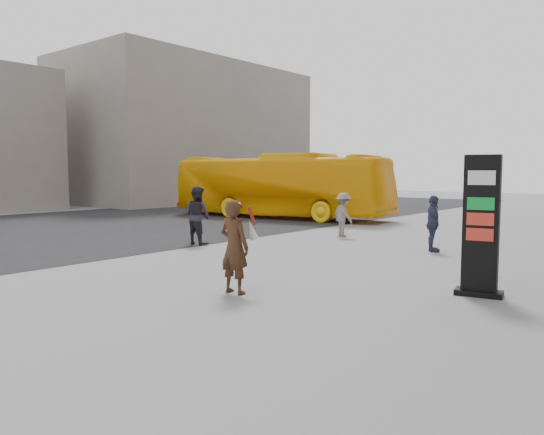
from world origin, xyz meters
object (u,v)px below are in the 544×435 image
Objects in this scene: info_pylon at (481,226)px; bus at (279,186)px; woman at (235,246)px; pedestrian_c at (433,224)px; pedestrian_b at (343,215)px; pedestrian_a at (197,215)px.

bus is at bearing 130.81° from info_pylon.
pedestrian_c is (0.80, 7.17, -0.10)m from woman.
pedestrian_a is at bearing 89.62° from pedestrian_b.
bus is at bearing -7.37° from pedestrian_b.
woman is 1.09× the size of pedestrian_c.
pedestrian_b is at bearing 38.88° from pedestrian_c.
bus reaches higher than woman.
woman is 0.97× the size of pedestrian_a.
info_pylon is 1.69× the size of pedestrian_b.
info_pylon is 5.31m from pedestrian_c.
pedestrian_b is (6.28, -4.37, -0.78)m from bus.
woman reaches higher than pedestrian_c.
info_pylon is 0.23× the size of bus.
info_pylon is at bearing 165.03° from pedestrian_b.
info_pylon reaches higher than pedestrian_c.
info_pylon reaches higher than pedestrian_a.
bus is 6.18× the size of pedestrian_a.
info_pylon is 9.03m from pedestrian_a.
bus reaches higher than pedestrian_b.
bus reaches higher than info_pylon.
info_pylon is 1.47× the size of woman.
info_pylon is 1.42× the size of pedestrian_a.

